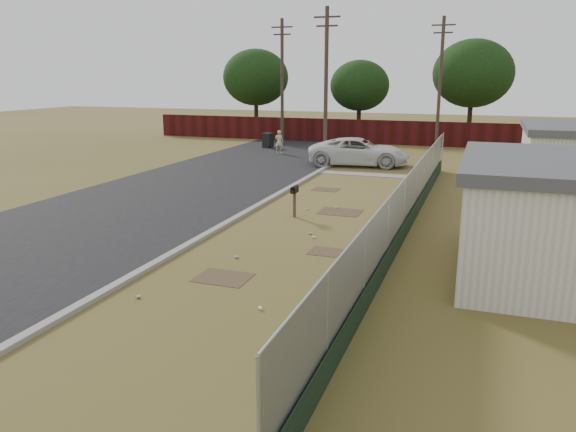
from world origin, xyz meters
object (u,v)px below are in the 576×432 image
at_px(fire_hydrant, 309,344).
at_px(trash_bin, 268,140).
at_px(pickup_truck, 359,152).
at_px(pedestrian, 279,142).
at_px(mailbox, 295,192).

relative_size(fire_hydrant, trash_bin, 0.77).
height_order(pickup_truck, pedestrian, pickup_truck).
bearing_deg(fire_hydrant, trash_bin, 112.82).
distance_m(fire_hydrant, mailbox, 10.86).
distance_m(fire_hydrant, trash_bin, 31.13).
relative_size(mailbox, pickup_truck, 0.21).
relative_size(pickup_truck, trash_bin, 5.45).
distance_m(mailbox, pedestrian, 17.05).
bearing_deg(fire_hydrant, pedestrian, 111.43).
bearing_deg(fire_hydrant, mailbox, 110.19).
bearing_deg(mailbox, pickup_truck, 91.80).
relative_size(fire_hydrant, pickup_truck, 0.14).
bearing_deg(pedestrian, trash_bin, -58.63).
bearing_deg(pedestrian, fire_hydrant, 108.21).
relative_size(mailbox, pedestrian, 0.76).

